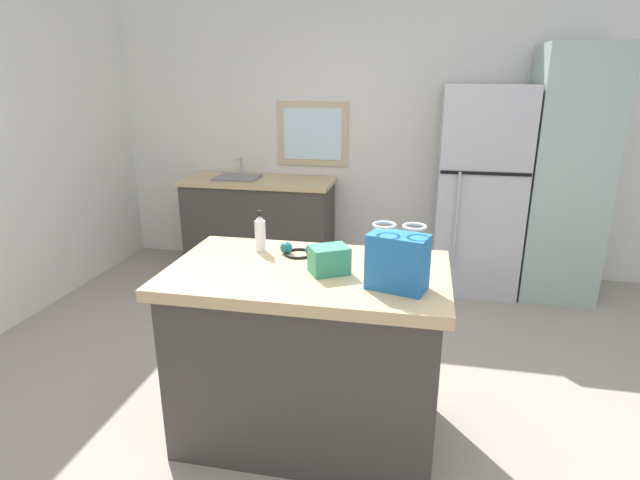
{
  "coord_description": "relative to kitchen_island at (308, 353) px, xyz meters",
  "views": [
    {
      "loc": [
        0.39,
        -2.22,
        1.81
      ],
      "look_at": [
        -0.13,
        0.32,
        0.98
      ],
      "focal_mm": 28.65,
      "sensor_mm": 36.0,
      "label": 1
    }
  ],
  "objects": [
    {
      "name": "sink_counter",
      "position": [
        -1.0,
        2.29,
        -0.01
      ],
      "size": [
        1.41,
        0.59,
        1.07
      ],
      "color": "#423D38",
      "rests_on": "ground"
    },
    {
      "name": "kitchen_island",
      "position": [
        0.0,
        0.0,
        0.0
      ],
      "size": [
        1.34,
        0.8,
        0.93
      ],
      "color": "#423D38",
      "rests_on": "ground"
    },
    {
      "name": "shopping_bag",
      "position": [
        0.43,
        -0.16,
        0.59
      ],
      "size": [
        0.28,
        0.21,
        0.29
      ],
      "color": "#236BAD",
      "rests_on": "kitchen_island"
    },
    {
      "name": "small_box",
      "position": [
        0.11,
        -0.03,
        0.52
      ],
      "size": [
        0.22,
        0.2,
        0.13
      ],
      "primitive_type": "cube",
      "rotation": [
        0.0,
        0.0,
        0.52
      ],
      "color": "#388E66",
      "rests_on": "kitchen_island"
    },
    {
      "name": "ear_defenders",
      "position": [
        -0.09,
        0.19,
        0.48
      ],
      "size": [
        0.2,
        0.16,
        0.06
      ],
      "color": "black",
      "rests_on": "kitchen_island"
    },
    {
      "name": "back_wall",
      "position": [
        0.12,
        2.65,
        0.85
      ],
      "size": [
        5.26,
        0.13,
        2.63
      ],
      "color": "silver",
      "rests_on": "ground"
    },
    {
      "name": "ground",
      "position": [
        0.13,
        -0.02,
        -0.47
      ],
      "size": [
        6.4,
        6.4,
        0.0
      ],
      "primitive_type": "plane",
      "color": "#9E9384"
    },
    {
      "name": "tall_cabinet",
      "position": [
        1.67,
        2.23,
        0.56
      ],
      "size": [
        0.6,
        0.64,
        2.05
      ],
      "color": "#9EB2A8",
      "rests_on": "ground"
    },
    {
      "name": "refrigerator",
      "position": [
        1.0,
        2.23,
        0.4
      ],
      "size": [
        0.7,
        0.71,
        1.74
      ],
      "color": "#B7B7BC",
      "rests_on": "ground"
    },
    {
      "name": "bottle",
      "position": [
        -0.3,
        0.2,
        0.56
      ],
      "size": [
        0.06,
        0.06,
        0.22
      ],
      "color": "white",
      "rests_on": "kitchen_island"
    }
  ]
}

